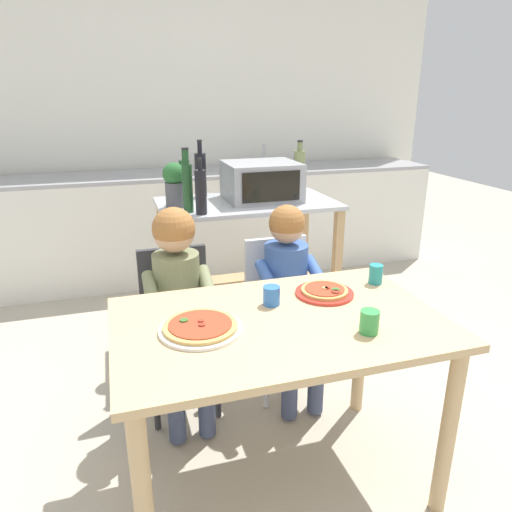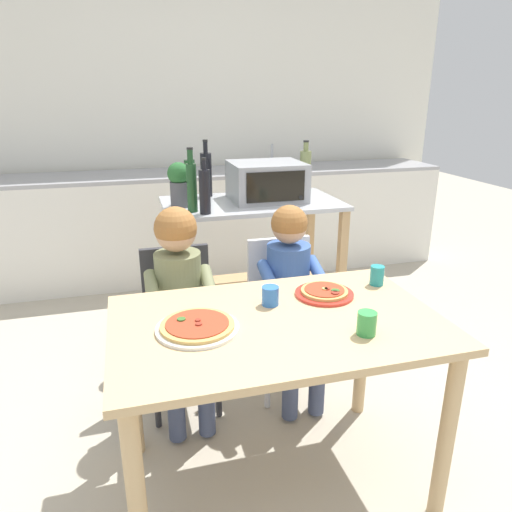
{
  "view_description": "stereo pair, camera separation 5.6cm",
  "coord_description": "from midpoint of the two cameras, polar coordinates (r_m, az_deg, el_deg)",
  "views": [
    {
      "loc": [
        -0.55,
        -1.48,
        1.55
      ],
      "look_at": [
        0.0,
        0.3,
        0.9
      ],
      "focal_mm": 33.05,
      "sensor_mm": 36.0,
      "label": 1
    },
    {
      "loc": [
        -0.5,
        -1.5,
        1.55
      ],
      "look_at": [
        0.0,
        0.3,
        0.9
      ],
      "focal_mm": 33.05,
      "sensor_mm": 36.0,
      "label": 2
    }
  ],
  "objects": [
    {
      "name": "ground_plane",
      "position": [
        3.1,
        -3.7,
        -10.81
      ],
      "size": [
        11.46,
        11.46,
        0.0
      ],
      "primitive_type": "plane",
      "color": "#B7AD99"
    },
    {
      "name": "back_wall_tiled",
      "position": [
        4.45,
        -9.02,
        16.42
      ],
      "size": [
        5.04,
        0.12,
        2.7
      ],
      "color": "white",
      "rests_on": "ground"
    },
    {
      "name": "kitchen_counter",
      "position": [
        4.19,
        -7.7,
        3.89
      ],
      "size": [
        4.53,
        0.6,
        1.11
      ],
      "color": "silver",
      "rests_on": "ground"
    },
    {
      "name": "kitchen_island_cart",
      "position": [
        3.02,
        0.04,
        1.07
      ],
      "size": [
        1.09,
        0.62,
        0.91
      ],
      "color": "#B7BABF",
      "rests_on": "ground"
    },
    {
      "name": "toaster_oven",
      "position": [
        2.97,
        1.83,
        9.04
      ],
      "size": [
        0.44,
        0.39,
        0.23
      ],
      "color": "#999BA0",
      "rests_on": "kitchen_island_cart"
    },
    {
      "name": "bottle_slim_sauce",
      "position": [
        2.62,
        -5.61,
        7.82
      ],
      "size": [
        0.06,
        0.06,
        0.31
      ],
      "color": "black",
      "rests_on": "kitchen_island_cart"
    },
    {
      "name": "bottle_clear_vinegar",
      "position": [
        3.21,
        6.48,
        10.23
      ],
      "size": [
        0.08,
        0.08,
        0.34
      ],
      "color": "olive",
      "rests_on": "kitchen_island_cart"
    },
    {
      "name": "bottle_dark_olive_oil",
      "position": [
        3.08,
        -5.52,
        9.9
      ],
      "size": [
        0.07,
        0.07,
        0.36
      ],
      "color": "black",
      "rests_on": "kitchen_island_cart"
    },
    {
      "name": "bottle_squat_spirits",
      "position": [
        2.94,
        -7.43,
        9.12
      ],
      "size": [
        0.06,
        0.06,
        0.33
      ],
      "color": "#1E4723",
      "rests_on": "kitchen_island_cart"
    },
    {
      "name": "bottle_tall_green_wine",
      "position": [
        2.67,
        -7.17,
        8.44
      ],
      "size": [
        0.06,
        0.06,
        0.36
      ],
      "color": "#1E4723",
      "rests_on": "kitchen_island_cart"
    },
    {
      "name": "potted_herb_plant",
      "position": [
        2.8,
        -8.73,
        8.75
      ],
      "size": [
        0.13,
        0.13,
        0.26
      ],
      "color": "#4C4C51",
      "rests_on": "kitchen_island_cart"
    },
    {
      "name": "dining_table",
      "position": [
        1.83,
        3.45,
        -10.93
      ],
      "size": [
        1.22,
        0.77,
        0.75
      ],
      "color": "tan",
      "rests_on": "ground"
    },
    {
      "name": "dining_chair_left",
      "position": [
        2.42,
        -8.58,
        -7.25
      ],
      "size": [
        0.36,
        0.36,
        0.81
      ],
      "color": "#333338",
      "rests_on": "ground"
    },
    {
      "name": "dining_chair_right",
      "position": [
        2.54,
        3.98,
        -5.77
      ],
      "size": [
        0.36,
        0.36,
        0.81
      ],
      "color": "silver",
      "rests_on": "ground"
    },
    {
      "name": "child_in_olive_shirt",
      "position": [
        2.23,
        -8.44,
        -3.98
      ],
      "size": [
        0.32,
        0.42,
        1.04
      ],
      "color": "#424C6B",
      "rests_on": "ground"
    },
    {
      "name": "child_in_blue_striped_shirt",
      "position": [
        2.37,
        5.06,
        -3.26
      ],
      "size": [
        0.32,
        0.42,
        1.01
      ],
      "color": "#424C6B",
      "rests_on": "ground"
    },
    {
      "name": "pizza_plate_white",
      "position": [
        1.7,
        -6.16,
        -8.47
      ],
      "size": [
        0.3,
        0.3,
        0.03
      ],
      "color": "white",
      "rests_on": "dining_table"
    },
    {
      "name": "pizza_plate_red_rimmed",
      "position": [
        1.99,
        9.09,
        -4.39
      ],
      "size": [
        0.24,
        0.24,
        0.03
      ],
      "color": "red",
      "rests_on": "dining_table"
    },
    {
      "name": "drinking_cup_green",
      "position": [
        1.7,
        14.19,
        -7.91
      ],
      "size": [
        0.07,
        0.07,
        0.08
      ],
      "primitive_type": "cylinder",
      "color": "green",
      "rests_on": "dining_table"
    },
    {
      "name": "drinking_cup_blue",
      "position": [
        1.87,
        2.61,
        -4.84
      ],
      "size": [
        0.07,
        0.07,
        0.08
      ],
      "primitive_type": "cylinder",
      "color": "blue",
      "rests_on": "dining_table"
    },
    {
      "name": "drinking_cup_teal",
      "position": [
        2.13,
        15.17,
        -2.29
      ],
      "size": [
        0.06,
        0.06,
        0.09
      ],
      "primitive_type": "cylinder",
      "color": "teal",
      "rests_on": "dining_table"
    }
  ]
}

